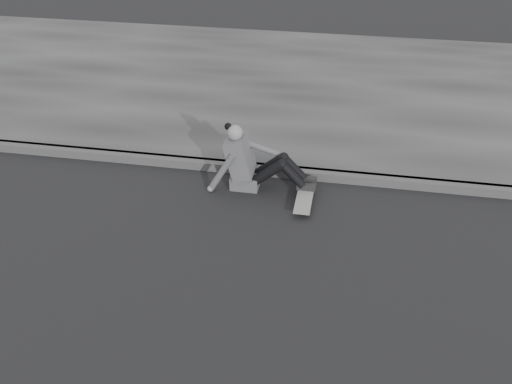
% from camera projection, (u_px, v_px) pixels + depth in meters
% --- Properties ---
extents(ground, '(80.00, 80.00, 0.00)m').
position_uv_depth(ground, '(452.00, 335.00, 5.27)').
color(ground, black).
rests_on(ground, ground).
extents(curb, '(24.00, 0.16, 0.12)m').
position_uv_depth(curb, '(431.00, 185.00, 7.37)').
color(curb, '#464646').
rests_on(curb, ground).
extents(sidewalk, '(24.00, 6.00, 0.12)m').
position_uv_depth(sidewalk, '(418.00, 94.00, 9.88)').
color(sidewalk, '#393939').
rests_on(sidewalk, ground).
extents(skateboard, '(0.20, 0.78, 0.09)m').
position_uv_depth(skateboard, '(305.00, 197.00, 7.11)').
color(skateboard, '#A3A39E').
rests_on(skateboard, ground).
extents(seated_woman, '(1.38, 0.46, 0.88)m').
position_uv_depth(seated_woman, '(250.00, 162.00, 7.27)').
color(seated_woman, '#535355').
rests_on(seated_woman, ground).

